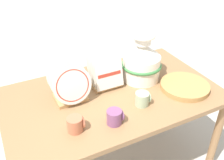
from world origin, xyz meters
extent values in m
cube|color=olive|center=(0.00, 0.00, 0.69)|extent=(1.45, 0.86, 0.03)
cylinder|color=olive|center=(0.67, -0.38, 0.34)|extent=(0.06, 0.06, 0.67)
cylinder|color=olive|center=(-0.67, 0.38, 0.34)|extent=(0.06, 0.06, 0.67)
cylinder|color=olive|center=(0.67, 0.38, 0.34)|extent=(0.06, 0.06, 0.67)
cylinder|color=white|center=(0.28, 0.08, 0.80)|extent=(0.27, 0.27, 0.18)
cone|color=white|center=(0.28, 0.08, 0.94)|extent=(0.27, 0.27, 0.09)
cylinder|color=white|center=(0.28, 0.08, 1.02)|extent=(0.11, 0.11, 0.06)
torus|color=white|center=(0.28, 0.08, 1.05)|extent=(0.17, 0.17, 0.02)
torus|color=#38753D|center=(0.28, 0.08, 0.82)|extent=(0.29, 0.29, 0.02)
cube|color=tan|center=(-0.27, 0.07, 0.72)|extent=(0.20, 0.16, 0.02)
cylinder|color=tan|center=(-0.34, 0.14, 0.77)|extent=(0.01, 0.01, 0.07)
cylinder|color=tan|center=(-0.20, 0.14, 0.77)|extent=(0.01, 0.01, 0.07)
cylinder|color=silver|center=(-0.27, 0.00, 0.86)|extent=(0.25, 0.06, 0.24)
torus|color=#B23323|center=(-0.27, 0.00, 0.86)|extent=(0.21, 0.06, 0.21)
cylinder|color=silver|center=(-0.27, 0.07, 0.86)|extent=(0.25, 0.06, 0.24)
cylinder|color=silver|center=(-0.27, 0.14, 0.86)|extent=(0.25, 0.06, 0.24)
cube|color=tan|center=(0.01, 0.12, 0.72)|extent=(0.20, 0.16, 0.02)
cylinder|color=tan|center=(-0.06, 0.19, 0.77)|extent=(0.01, 0.01, 0.07)
cylinder|color=tan|center=(0.08, 0.19, 0.77)|extent=(0.01, 0.01, 0.07)
cube|color=silver|center=(0.01, 0.05, 0.83)|extent=(0.20, 0.05, 0.19)
cube|color=silver|center=(0.01, 0.09, 0.83)|extent=(0.20, 0.05, 0.19)
cube|color=silver|center=(0.01, 0.12, 0.83)|extent=(0.20, 0.05, 0.19)
cube|color=silver|center=(0.01, 0.16, 0.83)|extent=(0.20, 0.05, 0.19)
cube|color=silver|center=(0.01, 0.19, 0.83)|extent=(0.20, 0.05, 0.19)
cube|color=#B23323|center=(0.01, 0.05, 0.83)|extent=(0.17, 0.01, 0.02)
cylinder|color=#AD7F47|center=(0.48, -0.17, 0.71)|extent=(0.34, 0.34, 0.01)
cylinder|color=#AD7F47|center=(0.48, -0.17, 0.72)|extent=(0.34, 0.34, 0.01)
cylinder|color=#AD7F47|center=(0.48, -0.17, 0.73)|extent=(0.34, 0.34, 0.01)
cylinder|color=#AD7F47|center=(0.48, -0.17, 0.74)|extent=(0.34, 0.34, 0.01)
cylinder|color=#7A4770|center=(-0.12, -0.27, 0.75)|extent=(0.09, 0.09, 0.09)
torus|color=#7A4770|center=(-0.08, -0.27, 0.76)|extent=(0.02, 0.07, 0.07)
cylinder|color=#9EB28E|center=(0.11, -0.19, 0.75)|extent=(0.09, 0.09, 0.09)
torus|color=#9EB28E|center=(0.16, -0.19, 0.76)|extent=(0.02, 0.07, 0.07)
cylinder|color=#B76647|center=(-0.34, -0.22, 0.75)|extent=(0.09, 0.09, 0.09)
torus|color=#B76647|center=(-0.30, -0.22, 0.76)|extent=(0.02, 0.07, 0.07)
camera|label=1|loc=(-0.65, -1.29, 1.74)|focal=42.00mm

